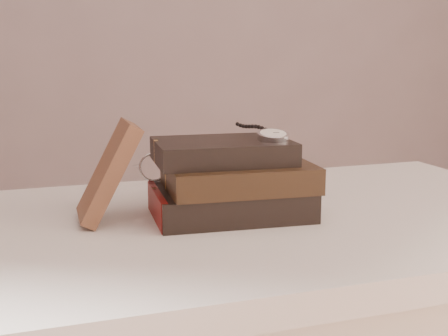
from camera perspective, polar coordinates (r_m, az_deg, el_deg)
name	(u,v)px	position (r m, az deg, el deg)	size (l,w,h in m)	color
table	(265,270)	(0.98, 3.81, -9.45)	(1.00, 0.60, 0.75)	silver
book_stack	(231,181)	(0.93, 0.67, -1.20)	(0.25, 0.18, 0.12)	black
journal	(109,172)	(0.91, -10.69, -0.34)	(0.02, 0.10, 0.16)	#4A2A1C
pocket_watch	(271,135)	(0.93, 4.38, 3.13)	(0.05, 0.15, 0.02)	silver
eyeglasses	(168,166)	(0.99, -5.21, 0.17)	(0.11, 0.12, 0.05)	silver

